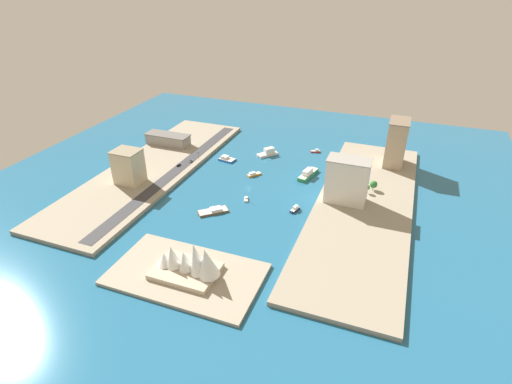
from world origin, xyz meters
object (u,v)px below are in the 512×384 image
object	(u,v)px
hotel_broad_white	(347,181)
suv_black	(179,165)
traffic_light_waterfront	(198,154)
apartment_midrise_tan	(396,143)
sailboat_small_white	(246,199)
office_block_beige	(128,166)
carpark_squat_concrete	(168,139)
ferry_white_commuter	(268,153)
tugboat_red	(316,151)
patrol_launch_navy	(295,209)
barge_flat_brown	(214,211)
catamaran_blue	(227,159)
opera_landmark	(190,263)
sedan_silver	(191,161)
ferry_green_doubledeck	(308,174)

from	to	relation	value
hotel_broad_white	suv_black	world-z (taller)	hotel_broad_white
suv_black	traffic_light_waterfront	world-z (taller)	traffic_light_waterfront
apartment_midrise_tan	sailboat_small_white	bearing A→B (deg)	45.16
office_block_beige	apartment_midrise_tan	xyz separation A→B (m)	(-201.43, -113.66, 6.51)
carpark_squat_concrete	traffic_light_waterfront	xyz separation A→B (m)	(-45.16, 20.47, -0.97)
ferry_white_commuter	carpark_squat_concrete	distance (m)	102.19
tugboat_red	patrol_launch_navy	bearing A→B (deg)	95.60
patrol_launch_navy	suv_black	bearing A→B (deg)	-14.99
barge_flat_brown	sailboat_small_white	bearing A→B (deg)	-122.81
catamaran_blue	opera_landmark	xyz separation A→B (m)	(-47.92, 156.35, 8.98)
apartment_midrise_tan	suv_black	size ratio (longest dim) A/B	8.22
office_block_beige	opera_landmark	xyz separation A→B (m)	(-102.21, 83.22, -6.84)
office_block_beige	suv_black	bearing A→B (deg)	-117.79
suv_black	sailboat_small_white	bearing A→B (deg)	158.89
catamaran_blue	traffic_light_waterfront	xyz separation A→B (m)	(23.04, 12.06, 6.00)
tugboat_red	apartment_midrise_tan	world-z (taller)	apartment_midrise_tan
office_block_beige	opera_landmark	size ratio (longest dim) A/B	0.68
hotel_broad_white	carpark_squat_concrete	bearing A→B (deg)	-14.84
sedan_silver	traffic_light_waterfront	xyz separation A→B (m)	(-3.52, -8.94, 3.41)
catamaran_blue	sedan_silver	size ratio (longest dim) A/B	3.85
apartment_midrise_tan	sedan_silver	xyz separation A→B (m)	(173.69, 61.53, -19.74)
patrol_launch_navy	opera_landmark	size ratio (longest dim) A/B	0.26
office_block_beige	apartment_midrise_tan	size ratio (longest dim) A/B	0.68
sailboat_small_white	opera_landmark	distance (m)	94.66
office_block_beige	traffic_light_waterfront	size ratio (longest dim) A/B	4.35
patrol_launch_navy	traffic_light_waterfront	size ratio (longest dim) A/B	1.67
suv_black	sedan_silver	size ratio (longest dim) A/B	1.14
ferry_green_doubledeck	sedan_silver	world-z (taller)	ferry_green_doubledeck
traffic_light_waterfront	suv_black	bearing A→B (deg)	64.30
patrol_launch_navy	carpark_squat_concrete	distance (m)	169.43
sailboat_small_white	sedan_silver	world-z (taller)	sailboat_small_white
catamaran_blue	apartment_midrise_tan	size ratio (longest dim) A/B	0.41
tugboat_red	traffic_light_waterfront	world-z (taller)	traffic_light_waterfront
carpark_squat_concrete	opera_landmark	distance (m)	201.57
catamaran_blue	tugboat_red	xyz separation A→B (m)	(-74.01, -48.00, -0.24)
sailboat_small_white	apartment_midrise_tan	distance (m)	146.68
barge_flat_brown	patrol_launch_navy	bearing A→B (deg)	-157.32
sailboat_small_white	sedan_silver	size ratio (longest dim) A/B	2.10
carpark_squat_concrete	opera_landmark	world-z (taller)	opera_landmark
patrol_launch_navy	sedan_silver	bearing A→B (deg)	-20.97
ferry_white_commuter	office_block_beige	distance (m)	131.71
office_block_beige	suv_black	xyz separation A→B (m)	(-21.56, -40.91, -13.27)
sedan_silver	traffic_light_waterfront	world-z (taller)	traffic_light_waterfront
catamaran_blue	sailboat_small_white	bearing A→B (deg)	125.87
ferry_green_doubledeck	apartment_midrise_tan	size ratio (longest dim) A/B	0.72
sailboat_small_white	apartment_midrise_tan	bearing A→B (deg)	-134.84
barge_flat_brown	catamaran_blue	bearing A→B (deg)	-71.65
ferry_green_doubledeck	tugboat_red	size ratio (longest dim) A/B	2.90
catamaran_blue	carpark_squat_concrete	world-z (taller)	carpark_squat_concrete
patrol_launch_navy	traffic_light_waterfront	distance (m)	119.86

